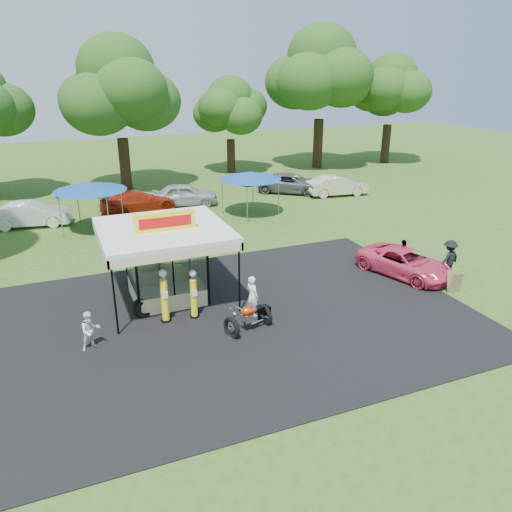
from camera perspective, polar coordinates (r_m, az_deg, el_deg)
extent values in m
plane|color=#31541A|center=(19.42, -0.83, -9.77)|extent=(120.00, 120.00, 0.00)
cube|color=black|center=(21.04, -2.85, -7.12)|extent=(20.00, 14.00, 0.04)
cube|color=white|center=(23.16, -10.05, -4.64)|extent=(3.00, 3.00, 0.06)
cube|color=white|center=(21.96, -10.59, 3.05)|extent=(5.40, 5.40, 0.18)
cube|color=yellow|center=(21.34, -10.38, 3.92)|extent=(2.60, 0.25, 0.80)
cube|color=red|center=(21.22, -10.31, 3.82)|extent=(2.21, 0.02, 0.45)
cylinder|color=black|center=(19.87, -15.87, -4.64)|extent=(0.08, 0.08, 3.20)
cylinder|color=black|center=(20.90, -1.92, -2.49)|extent=(0.08, 0.08, 3.20)
cylinder|color=black|center=(21.13, -10.23, -7.24)|extent=(0.43, 0.43, 0.10)
cylinder|color=yellow|center=(20.71, -10.39, -4.96)|extent=(0.29, 0.29, 1.77)
cylinder|color=silver|center=(20.30, -10.57, -2.47)|extent=(0.20, 0.20, 0.20)
sphere|color=white|center=(20.23, -10.61, -1.96)|extent=(0.31, 0.31, 0.31)
cube|color=white|center=(20.43, -10.34, -4.42)|extent=(0.22, 0.02, 0.29)
cylinder|color=black|center=(21.27, -7.01, -6.85)|extent=(0.40, 0.40, 0.09)
cylinder|color=yellow|center=(20.88, -7.12, -4.75)|extent=(0.27, 0.27, 1.64)
cylinder|color=silver|center=(20.50, -7.23, -2.45)|extent=(0.18, 0.18, 0.18)
sphere|color=white|center=(20.43, -7.25, -1.98)|extent=(0.29, 0.29, 0.29)
cube|color=white|center=(20.62, -7.03, -4.25)|extent=(0.20, 0.02, 0.27)
torus|color=black|center=(19.57, -2.80, -8.25)|extent=(0.46, 0.94, 0.93)
torus|color=black|center=(20.49, 0.91, -6.79)|extent=(0.46, 0.94, 0.93)
cube|color=silver|center=(19.96, -0.78, -7.01)|extent=(0.68, 0.48, 0.33)
ellipsoid|color=red|center=(19.82, -0.78, -6.22)|extent=(0.71, 0.40, 0.33)
cube|color=black|center=(20.07, 0.08, -6.06)|extent=(0.67, 0.46, 0.11)
cube|color=black|center=(20.40, 0.98, -6.18)|extent=(0.49, 0.48, 0.31)
cylinder|color=silver|center=(19.46, -2.43, -7.07)|extent=(0.49, 0.21, 0.99)
cylinder|color=silver|center=(19.37, -2.06, -5.91)|extent=(0.26, 0.65, 0.06)
sphere|color=silver|center=(19.37, -2.49, -6.66)|extent=(0.18, 0.18, 0.18)
imported|color=white|center=(19.66, -0.42, -4.58)|extent=(0.57, 0.70, 1.66)
torus|color=black|center=(21.49, -12.65, -5.87)|extent=(0.87, 0.70, 0.83)
torus|color=black|center=(21.61, -13.09, -5.75)|extent=(0.89, 0.78, 0.83)
cube|color=#593819|center=(24.80, 21.93, -2.87)|extent=(0.60, 0.31, 1.05)
cube|color=#593819|center=(24.96, 21.53, -2.65)|extent=(0.60, 0.31, 1.05)
imported|color=yellow|center=(24.95, -11.25, -1.66)|extent=(2.82, 1.13, 0.96)
imported|color=#EF416A|center=(26.03, 16.67, -0.72)|extent=(3.68, 5.34, 1.36)
imported|color=white|center=(19.59, -18.41, -8.09)|extent=(0.86, 0.74, 1.52)
imported|color=black|center=(26.49, 21.20, -0.27)|extent=(1.34, 0.91, 1.90)
imported|color=gray|center=(26.50, 16.44, 0.06)|extent=(1.02, 0.51, 1.67)
imported|color=white|center=(35.73, -24.35, 4.36)|extent=(5.09, 2.36, 1.62)
imported|color=#A9230D|center=(36.81, -13.34, 6.09)|extent=(5.68, 3.12, 1.56)
imported|color=#A8AAAD|center=(37.96, -8.14, 6.97)|extent=(5.14, 2.92, 1.65)
imported|color=#5A5A5C|center=(41.63, 4.08, 8.30)|extent=(6.00, 5.37, 1.55)
imported|color=beige|center=(41.10, 9.27, 7.97)|extent=(5.11, 2.30, 1.63)
cylinder|color=gray|center=(34.60, -20.78, 5.13)|extent=(0.06, 0.06, 2.49)
cylinder|color=gray|center=(34.77, -15.99, 5.77)|extent=(0.06, 0.06, 2.49)
cylinder|color=gray|center=(31.79, -20.52, 3.83)|extent=(0.06, 0.06, 2.49)
cylinder|color=gray|center=(31.98, -15.32, 4.53)|extent=(0.06, 0.06, 2.49)
cube|color=navy|center=(32.93, -18.41, 7.03)|extent=(3.12, 3.12, 0.12)
cone|color=navy|center=(32.86, -18.48, 7.57)|extent=(4.49, 4.49, 0.52)
cylinder|color=gray|center=(36.04, -3.58, 7.00)|extent=(0.06, 0.06, 2.41)
cylinder|color=gray|center=(37.01, 0.56, 7.42)|extent=(0.06, 0.06, 2.41)
cylinder|color=gray|center=(33.48, -2.01, 5.93)|extent=(0.06, 0.06, 2.41)
cylinder|color=gray|center=(34.52, 2.39, 6.39)|extent=(0.06, 0.06, 2.41)
cube|color=navy|center=(34.94, -0.67, 8.72)|extent=(3.01, 3.01, 0.12)
cone|color=navy|center=(34.88, -0.67, 9.22)|extent=(4.33, 4.33, 0.50)
cylinder|color=black|center=(43.76, -14.75, 10.11)|extent=(0.91, 0.91, 4.24)
ellipsoid|color=#224D16|center=(43.12, -15.46, 17.31)|extent=(10.19, 10.19, 8.73)
cylinder|color=black|center=(49.56, -2.87, 11.35)|extent=(0.79, 0.79, 3.17)
ellipsoid|color=#224D16|center=(49.04, -2.96, 16.02)|extent=(7.40, 7.40, 6.34)
cylinder|color=black|center=(52.22, 7.09, 12.64)|extent=(0.96, 0.96, 4.82)
ellipsoid|color=#224D16|center=(51.69, 7.41, 19.41)|extent=(11.26, 11.26, 9.65)
cylinder|color=black|center=(56.38, 14.61, 12.31)|extent=(0.89, 0.89, 3.96)
ellipsoid|color=#224D16|center=(55.90, 15.09, 17.33)|extent=(8.94, 8.94, 7.67)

